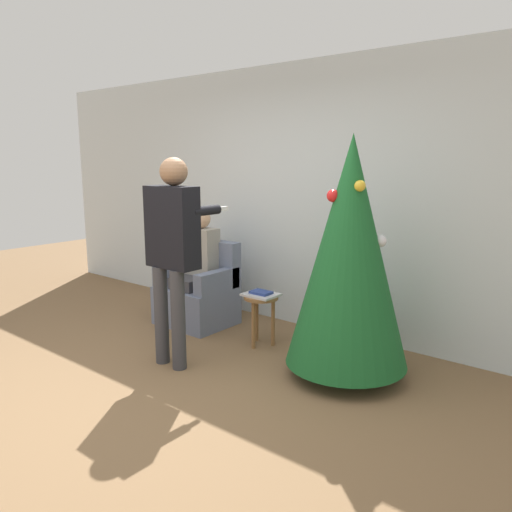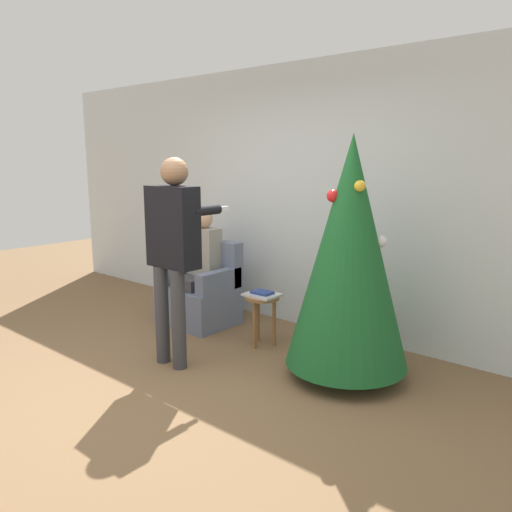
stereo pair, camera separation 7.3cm
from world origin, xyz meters
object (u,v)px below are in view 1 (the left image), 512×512
object	(u,v)px
armchair	(199,294)
person_seated	(197,263)
person_standing	(172,242)
side_stool	(261,306)
christmas_tree	(349,252)

from	to	relation	value
armchair	person_seated	world-z (taller)	person_seated
person_standing	side_stool	world-z (taller)	person_standing
armchair	side_stool	size ratio (longest dim) A/B	1.82
side_stool	person_seated	bearing A→B (deg)	174.82
christmas_tree	person_standing	distance (m)	1.45
armchair	person_standing	xyz separation A→B (m)	(0.63, -0.91, 0.75)
person_standing	christmas_tree	bearing A→B (deg)	28.99
christmas_tree	side_stool	size ratio (longest dim) A/B	3.99
person_standing	side_stool	xyz separation A→B (m)	(0.31, 0.80, -0.69)
armchair	side_stool	distance (m)	0.94
armchair	side_stool	xyz separation A→B (m)	(0.93, -0.11, 0.07)
christmas_tree	person_seated	size ratio (longest dim) A/B	1.58
person_seated	person_standing	xyz separation A→B (m)	(0.63, -0.89, 0.40)
person_seated	person_standing	bearing A→B (deg)	-54.70
armchair	person_standing	world-z (taller)	person_standing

